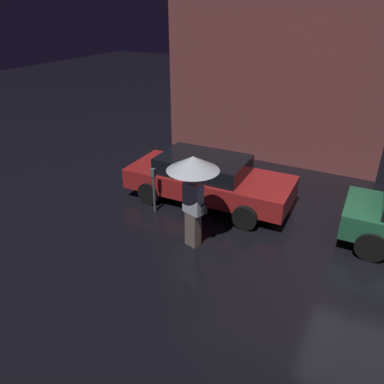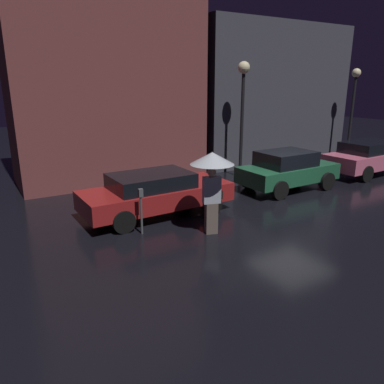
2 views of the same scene
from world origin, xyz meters
name	(u,v)px [view 1 (image 1 of 2)]	position (x,y,z in m)	size (l,w,h in m)	color
ground_plane	(381,276)	(0.00, 0.00, 0.00)	(60.00, 60.00, 0.00)	black
building_facade_left	(289,6)	(-4.27, 6.50, 5.02)	(7.59, 3.00, 10.05)	brown
parked_car_red	(208,178)	(-4.70, 1.32, 0.72)	(4.70, 2.03, 1.33)	maroon
pedestrian_with_umbrella	(193,176)	(-4.04, -0.81, 1.79)	(1.16, 1.16, 2.25)	#66564C
parking_meter	(154,186)	(-5.70, 0.09, 0.79)	(0.12, 0.10, 1.28)	#4C5154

